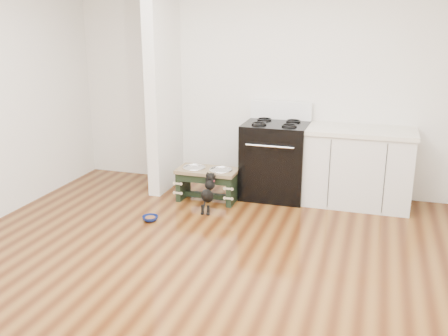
% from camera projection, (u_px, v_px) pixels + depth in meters
% --- Properties ---
extents(ground, '(5.00, 5.00, 0.00)m').
position_uv_depth(ground, '(194.00, 273.00, 4.32)').
color(ground, '#401D0B').
rests_on(ground, ground).
extents(room_shell, '(5.00, 5.00, 5.00)m').
position_uv_depth(room_shell, '(191.00, 86.00, 3.85)').
color(room_shell, silver).
rests_on(room_shell, ground).
extents(partition_wall, '(0.15, 0.80, 2.70)m').
position_uv_depth(partition_wall, '(164.00, 83.00, 6.19)').
color(partition_wall, silver).
rests_on(partition_wall, ground).
extents(oven_range, '(0.76, 0.69, 1.14)m').
position_uv_depth(oven_range, '(275.00, 159.00, 6.08)').
color(oven_range, black).
rests_on(oven_range, ground).
extents(cabinet_run, '(1.24, 0.64, 0.91)m').
position_uv_depth(cabinet_run, '(358.00, 167.00, 5.83)').
color(cabinet_run, silver).
rests_on(cabinet_run, ground).
extents(dog_feeder, '(0.72, 0.39, 0.41)m').
position_uv_depth(dog_feeder, '(207.00, 178.00, 5.98)').
color(dog_feeder, black).
rests_on(dog_feeder, ground).
extents(puppy, '(0.13, 0.37, 0.44)m').
position_uv_depth(puppy, '(208.00, 191.00, 5.65)').
color(puppy, black).
rests_on(puppy, ground).
extents(floor_bowl, '(0.22, 0.22, 0.05)m').
position_uv_depth(floor_bowl, '(150.00, 218.00, 5.44)').
color(floor_bowl, '#0C1855').
rests_on(floor_bowl, ground).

